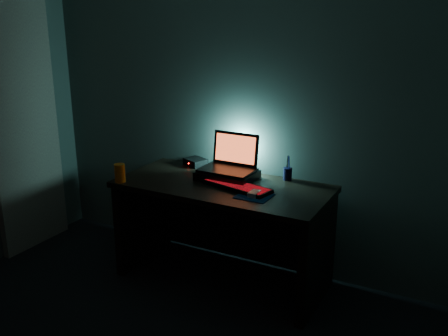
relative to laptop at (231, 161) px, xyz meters
The scene contains 11 objects.
room 1.82m from the laptop, 89.26° to the right, with size 3.50×4.00×2.50m.
desk 0.39m from the laptop, 78.44° to the right, with size 1.50×0.70×0.75m.
curtain 1.75m from the laptop, 167.81° to the right, with size 0.06×0.65×2.30m, color #ABA688.
riser 0.10m from the laptop, 90.58° to the right, with size 0.40×0.30×0.06m, color black.
laptop is the anchor object (origin of this frame).
keyboard 0.27m from the laptop, 52.69° to the right, with size 0.53×0.27×0.03m.
mousepad 0.44m from the laptop, 41.54° to the right, with size 0.22×0.20×0.00m, color navy.
mouse 0.44m from the laptop, 41.54° to the right, with size 0.06×0.10×0.03m, color gray.
pen_cup 0.42m from the laptop, 19.15° to the left, with size 0.06×0.06×0.09m, color black.
juice_glass 0.79m from the laptop, 144.22° to the right, with size 0.08×0.08×0.13m, color orange.
router 0.41m from the laptop, 160.35° to the left, with size 0.20×0.18×0.05m.
Camera 1 is at (1.56, -1.30, 1.89)m, focal length 40.00 mm.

